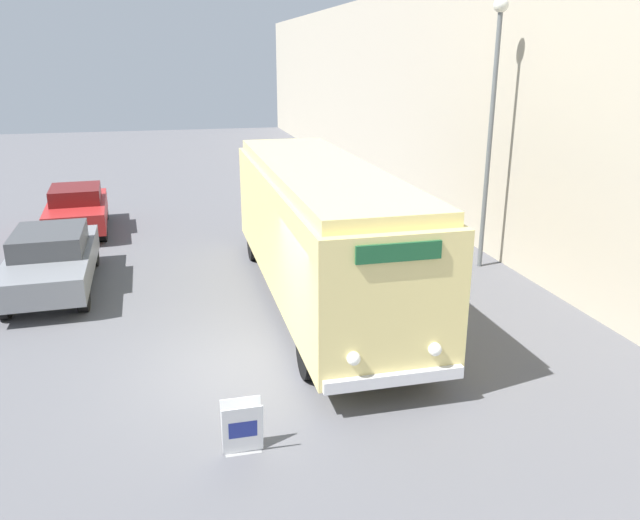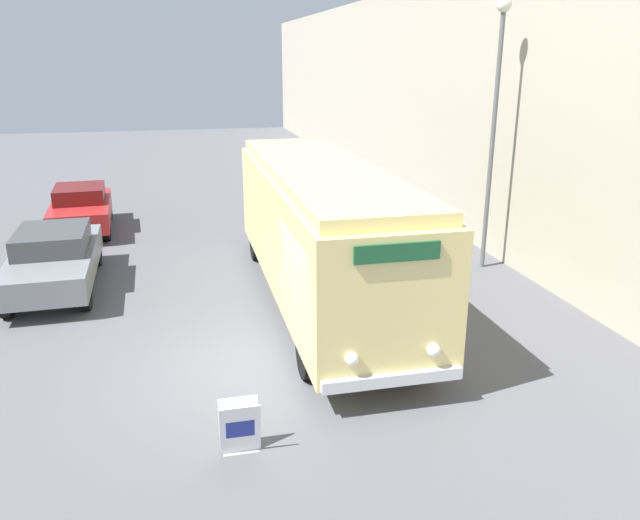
% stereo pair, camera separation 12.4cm
% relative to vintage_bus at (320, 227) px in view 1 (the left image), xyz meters
% --- Properties ---
extents(ground_plane, '(80.00, 80.00, 0.00)m').
position_rel_vintage_bus_xyz_m(ground_plane, '(-1.96, -2.96, -1.78)').
color(ground_plane, '#56565B').
extents(building_wall_right, '(0.30, 60.00, 7.79)m').
position_rel_vintage_bus_xyz_m(building_wall_right, '(5.66, 7.04, 2.12)').
color(building_wall_right, '#B2A893').
rests_on(building_wall_right, ground_plane).
extents(vintage_bus, '(2.43, 9.86, 3.16)m').
position_rel_vintage_bus_xyz_m(vintage_bus, '(0.00, 0.00, 0.00)').
color(vintage_bus, black).
rests_on(vintage_bus, ground_plane).
extents(sign_board, '(0.58, 0.31, 0.80)m').
position_rel_vintage_bus_xyz_m(sign_board, '(-2.46, -5.40, -1.39)').
color(sign_board, gray).
rests_on(sign_board, ground_plane).
extents(streetlamp, '(0.36, 0.36, 6.75)m').
position_rel_vintage_bus_xyz_m(streetlamp, '(4.79, 1.44, 2.57)').
color(streetlamp, '#595E60').
rests_on(streetlamp, ground_plane).
extents(parked_car_near, '(2.00, 4.69, 1.46)m').
position_rel_vintage_bus_xyz_m(parked_car_near, '(-6.11, 2.28, -1.01)').
color(parked_car_near, black).
rests_on(parked_car_near, ground_plane).
extents(parked_car_mid, '(2.02, 4.22, 1.46)m').
position_rel_vintage_bus_xyz_m(parked_car_mid, '(-6.16, 7.65, -1.01)').
color(parked_car_mid, black).
rests_on(parked_car_mid, ground_plane).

